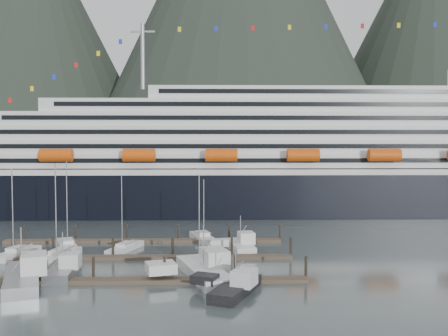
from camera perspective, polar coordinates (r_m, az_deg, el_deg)
The scene contains 17 objects.
ground at distance 77.04m, azimuth -6.61°, elevation -10.30°, with size 1600.00×1600.00×0.00m, color #4E5A5C.
mountains at distance 680.51m, azimuth 2.73°, elevation 15.36°, with size 870.00×440.00×420.00m.
cruise_ship at distance 131.71m, azimuth 8.79°, elevation 0.50°, with size 210.00×30.40×50.30m.
dock_near at distance 68.07m, azimuth -11.64°, elevation -11.87°, with size 48.18×2.28×3.20m.
dock_mid at distance 80.53m, azimuth -9.95°, elevation -9.52°, with size 48.18×2.28×3.20m.
dock_far at distance 93.14m, azimuth -8.72°, elevation -7.80°, with size 48.18×2.28×3.20m.
sailboat_a at distance 86.81m, azimuth -21.58°, elevation -8.69°, with size 4.88×9.28×14.00m.
sailboat_b at distance 82.70m, azimuth -17.44°, elevation -9.19°, with size 4.23×10.49×14.87m.
sailboat_d at distance 86.70m, azimuth -10.72°, elevation -8.57°, with size 5.04×9.61×12.51m.
sailboat_e at distance 90.97m, azimuth -16.72°, elevation -8.08°, with size 5.82×9.87×14.76m.
sailboat_f at distance 93.82m, azimuth -2.36°, elevation -7.62°, with size 5.05×9.36×11.37m.
sailboat_h at distance 75.42m, azimuth -2.45°, elevation -10.25°, with size 5.35×8.69×13.44m.
trawler_a at distance 70.35m, azimuth -21.28°, elevation -10.97°, with size 11.45×14.69×7.83m.
trawler_b at distance 72.92m, azimuth -17.20°, elevation -10.51°, with size 7.53×9.87×6.25m.
trawler_c at distance 69.08m, azimuth -2.37°, elevation -11.04°, with size 11.55×15.22×7.56m.
trawler_d at distance 62.08m, azimuth 1.18°, elevation -12.79°, with size 8.78×10.67×6.07m.
trawler_e at distance 85.49m, azimuth 1.74°, elevation -8.39°, with size 7.52×9.85×6.11m.
Camera 1 is at (7.15, -74.64, 17.70)m, focal length 42.00 mm.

